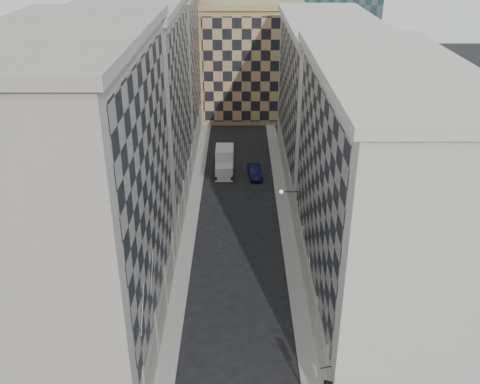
{
  "coord_description": "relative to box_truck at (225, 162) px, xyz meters",
  "views": [
    {
      "loc": [
        0.1,
        -22.38,
        29.24
      ],
      "look_at": [
        0.17,
        13.18,
        11.56
      ],
      "focal_mm": 40.0,
      "sensor_mm": 36.0,
      "label": 1
    }
  ],
  "objects": [
    {
      "name": "sidewalk_west",
      "position": [
        -3.43,
        -12.48,
        -1.3
      ],
      "size": [
        1.5,
        100.0,
        0.15
      ],
      "primitive_type": "cube",
      "color": "gray",
      "rests_on": "ground"
    },
    {
      "name": "sidewalk_east",
      "position": [
        7.07,
        -12.48,
        -1.3
      ],
      "size": [
        1.5,
        100.0,
        0.15
      ],
      "primitive_type": "cube",
      "color": "gray",
      "rests_on": "ground"
    },
    {
      "name": "bldg_left_a",
      "position": [
        -9.06,
        -31.48,
        10.45
      ],
      "size": [
        10.8,
        22.8,
        23.7
      ],
      "color": "gray",
      "rests_on": "ground"
    },
    {
      "name": "bldg_left_b",
      "position": [
        -9.06,
        -9.48,
        9.95
      ],
      "size": [
        10.8,
        22.8,
        22.7
      ],
      "color": "gray",
      "rests_on": "ground"
    },
    {
      "name": "bldg_left_c",
      "position": [
        -9.06,
        12.52,
        9.45
      ],
      "size": [
        10.8,
        22.8,
        21.7
      ],
      "color": "gray",
      "rests_on": "ground"
    },
    {
      "name": "bldg_right_a",
      "position": [
        12.7,
        -27.48,
        8.95
      ],
      "size": [
        10.8,
        26.8,
        20.7
      ],
      "color": "beige",
      "rests_on": "ground"
    },
    {
      "name": "bldg_right_b",
      "position": [
        12.71,
        -0.48,
        8.47
      ],
      "size": [
        10.8,
        28.8,
        19.7
      ],
      "color": "beige",
      "rests_on": "ground"
    },
    {
      "name": "tan_block",
      "position": [
        3.82,
        25.42,
        8.06
      ],
      "size": [
        16.8,
        14.8,
        18.8
      ],
      "color": "#9F8A54",
      "rests_on": "ground"
    },
    {
      "name": "flagpoles_left",
      "position": [
        -4.08,
        -36.48,
        6.62
      ],
      "size": [
        0.1,
        6.33,
        2.33
      ],
      "color": "gray",
      "rests_on": "ground"
    },
    {
      "name": "bracket_lamp",
      "position": [
        6.2,
        -18.48,
        4.82
      ],
      "size": [
        1.98,
        0.36,
        0.36
      ],
      "color": "black",
      "rests_on": "ground"
    },
    {
      "name": "box_truck",
      "position": [
        0.0,
        0.0,
        0.0
      ],
      "size": [
        2.38,
        5.77,
        3.16
      ],
      "rotation": [
        0.0,
        0.0,
        -0.01
      ],
      "color": "silver",
      "rests_on": "ground"
    },
    {
      "name": "dark_car",
      "position": [
        3.96,
        -1.55,
        -0.65
      ],
      "size": [
        1.98,
        4.56,
        1.46
      ],
      "primitive_type": "imported",
      "rotation": [
        0.0,
        0.0,
        0.1
      ],
      "color": "#0E0F33",
      "rests_on": "ground"
    },
    {
      "name": "shop_sign",
      "position": [
        6.79,
        -39.48,
        2.46
      ],
      "size": [
        1.17,
        0.63,
        0.71
      ],
      "rotation": [
        0.0,
        0.0,
        0.27
      ],
      "color": "black",
      "rests_on": "ground"
    }
  ]
}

